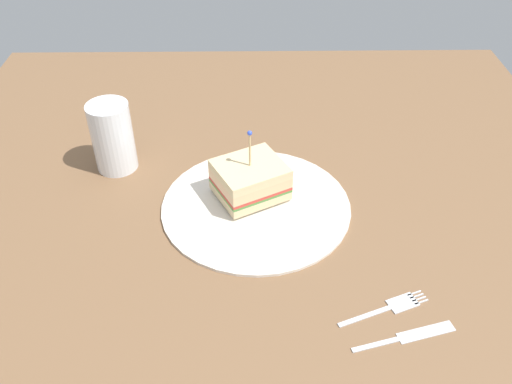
% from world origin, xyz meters
% --- Properties ---
extents(ground_plane, '(1.08, 1.08, 0.02)m').
position_xyz_m(ground_plane, '(0.00, 0.00, -0.01)').
color(ground_plane, brown).
extents(plate, '(0.28, 0.28, 0.01)m').
position_xyz_m(plate, '(0.00, 0.00, 0.00)').
color(plate, silver).
rests_on(plate, ground_plane).
extents(sandwich_half_center, '(0.12, 0.12, 0.11)m').
position_xyz_m(sandwich_half_center, '(0.02, 0.01, 0.04)').
color(sandwich_half_center, beige).
rests_on(sandwich_half_center, plate).
extents(drink_glass, '(0.07, 0.07, 0.11)m').
position_xyz_m(drink_glass, '(0.11, 0.22, 0.05)').
color(drink_glass, silver).
rests_on(drink_glass, ground_plane).
extents(fork, '(0.05, 0.12, 0.00)m').
position_xyz_m(fork, '(-0.19, -0.16, 0.00)').
color(fork, silver).
rests_on(fork, ground_plane).
extents(knife, '(0.04, 0.13, 0.00)m').
position_xyz_m(knife, '(-0.23, -0.17, 0.00)').
color(knife, silver).
rests_on(knife, ground_plane).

